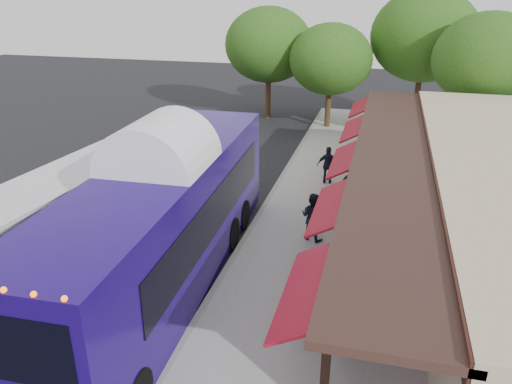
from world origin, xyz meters
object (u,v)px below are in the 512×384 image
Objects in this scene: ped_c at (328,165)px; ped_d at (352,182)px; ped_a at (304,308)px; ped_b at (312,217)px; city_bus at (66,212)px; sign_board at (336,320)px; coach_bus at (164,218)px.

ped_c is 1.06× the size of ped_d.
ped_a is 0.90× the size of ped_c.
ped_b is at bearing 92.82° from ped_a.
ped_d is (0.46, 9.09, 0.04)m from ped_a.
city_bus reaches higher than sign_board.
city_bus is (-3.92, 0.82, -0.63)m from coach_bus.
ped_c is at bearing -33.99° from ped_d.
sign_board is at bearing -24.52° from ped_a.
ped_d is (1.18, -1.68, -0.04)m from ped_c.
ped_d is at bearing -84.48° from ped_b.
ped_c reaches higher than ped_a.
ped_a is 5.25m from ped_b.
ped_c is (-0.13, 5.55, -0.02)m from ped_b.
city_bus is at bearing 160.91° from ped_a.
coach_bus is 7.52× the size of ped_b.
ped_a is (8.32, -2.30, -0.68)m from city_bus.
ped_c is at bearing 106.90° from sign_board.
ped_d is at bearing 83.51° from ped_a.
ped_b is 1.02× the size of ped_c.
ped_b is at bearing 26.55° from city_bus.
ped_a is 9.10m from ped_d.
coach_bus reaches higher than ped_a.
ped_c is (7.60, 8.47, -0.59)m from city_bus.
city_bus is 8.28m from ped_b.
city_bus is at bearing 41.32° from ped_b.
coach_bus is at bearing 65.12° from ped_b.
coach_bus is 5.68m from sign_board.
city_bus reaches higher than ped_c.
coach_bus is at bearing 78.50° from ped_d.
ped_a is at bearing 89.44° from ped_c.
ped_a is at bearing -20.44° from coach_bus.
city_bus reaches higher than ped_a.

